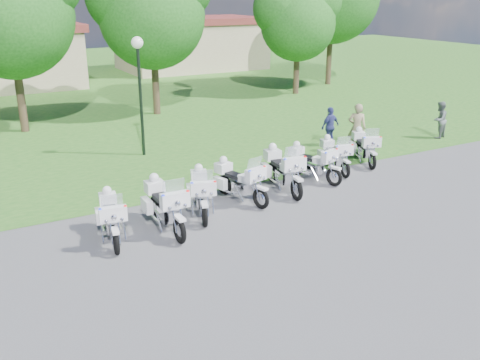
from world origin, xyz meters
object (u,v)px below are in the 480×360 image
lamp_post (139,68)px  bystander_b (439,120)px  motorcycle_7 (364,146)px  bystander_c (330,127)px  motorcycle_1 (165,205)px  motorcycle_6 (335,154)px  motorcycle_0 (111,217)px  motorcycle_5 (312,162)px  motorcycle_2 (201,192)px  motorcycle_4 (282,169)px  motorcycle_3 (239,180)px  bystander_a (357,128)px

lamp_post → bystander_b: size_ratio=2.82×
motorcycle_7 → bystander_c: size_ratio=1.28×
motorcycle_1 → motorcycle_6: motorcycle_1 is taller
bystander_b → motorcycle_0: bearing=-5.9°
motorcycle_5 → bystander_b: size_ratio=1.35×
motorcycle_2 → lamp_post: bearing=-74.8°
motorcycle_4 → motorcycle_3: bearing=12.5°
motorcycle_0 → motorcycle_4: size_ratio=0.89×
motorcycle_0 → motorcycle_5: (7.24, 1.29, 0.01)m
motorcycle_6 → bystander_c: size_ratio=1.28×
motorcycle_3 → motorcycle_7: 6.06m
motorcycle_3 → bystander_c: bystander_c is taller
motorcycle_2 → bystander_c: bearing=-133.2°
motorcycle_6 → bystander_c: 3.25m
motorcycle_4 → bystander_b: bearing=-160.0°
motorcycle_2 → motorcycle_1: bearing=40.5°
motorcycle_5 → bystander_b: 8.27m
motorcycle_4 → motorcycle_7: (4.29, 1.00, -0.08)m
motorcycle_2 → bystander_c: (7.66, 3.93, 0.16)m
motorcycle_1 → motorcycle_7: (8.68, 2.01, -0.07)m
motorcycle_6 → motorcycle_7: bearing=-158.7°
motorcycle_0 → bystander_b: (15.31, 3.08, 0.18)m
motorcycle_0 → motorcycle_5: motorcycle_5 is taller
motorcycle_6 → bystander_c: bearing=-112.4°
motorcycle_0 → motorcycle_6: (8.54, 1.71, -0.02)m
motorcycle_2 → motorcycle_5: size_ratio=1.02×
motorcycle_0 → motorcycle_7: bearing=-159.0°
bystander_a → bystander_b: 4.55m
motorcycle_7 → lamp_post: bearing=-13.7°
bystander_a → bystander_b: (4.54, -0.09, -0.17)m
motorcycle_1 → bystander_a: (9.33, 3.23, 0.28)m
motorcycle_0 → motorcycle_2: (2.74, 0.44, 0.03)m
lamp_post → motorcycle_7: bearing=-35.2°
motorcycle_0 → motorcycle_7: (10.12, 1.96, -0.00)m
bystander_a → motorcycle_4: bearing=64.9°
motorcycle_4 → bystander_a: 5.42m
motorcycle_3 → motorcycle_6: motorcycle_3 is taller
lamp_post → bystander_c: lamp_post is taller
motorcycle_1 → motorcycle_2: 1.39m
bystander_c → lamp_post: bearing=-28.0°
motorcycle_1 → lamp_post: size_ratio=0.54×
motorcycle_5 → lamp_post: size_ratio=0.48×
lamp_post → bystander_b: lamp_post is taller
motorcycle_0 → motorcycle_4: motorcycle_4 is taller
motorcycle_3 → motorcycle_0: bearing=-3.1°
motorcycle_2 → bystander_a: bearing=-141.6°
motorcycle_0 → motorcycle_3: 4.24m
motorcycle_4 → bystander_c: motorcycle_4 is taller
motorcycle_1 → bystander_a: size_ratio=1.26×
motorcycle_1 → bystander_c: bearing=-153.1°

